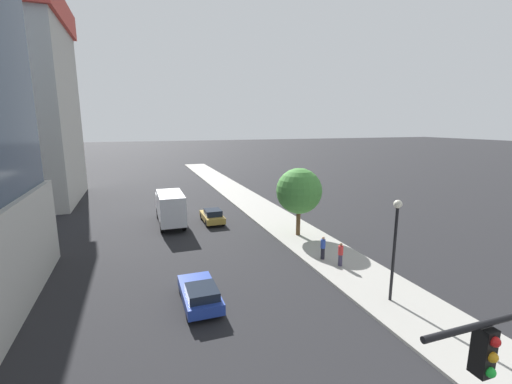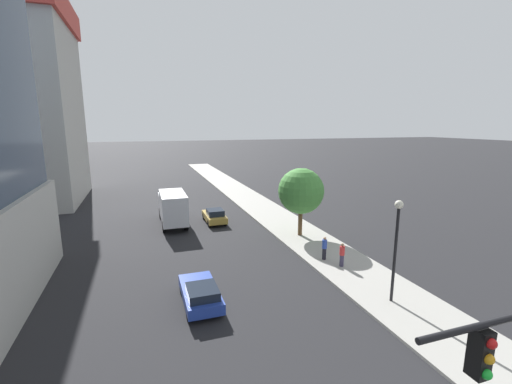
# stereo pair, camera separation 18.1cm
# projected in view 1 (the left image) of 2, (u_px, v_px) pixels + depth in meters

# --- Properties ---
(sidewalk) EXTENTS (4.57, 120.00, 0.15)m
(sidewalk) POSITION_uv_depth(u_px,v_px,m) (325.00, 252.00, 25.73)
(sidewalk) COLOR #9E9B93
(sidewalk) RESTS_ON ground
(construction_building) EXTENTS (14.15, 16.33, 34.07)m
(construction_building) POSITION_uv_depth(u_px,v_px,m) (5.00, 91.00, 39.23)
(construction_building) COLOR #B2AFA8
(construction_building) RESTS_ON ground
(street_lamp) EXTENTS (0.44, 0.44, 5.59)m
(street_lamp) POSITION_uv_depth(u_px,v_px,m) (395.00, 235.00, 17.91)
(street_lamp) COLOR black
(street_lamp) RESTS_ON sidewalk
(street_tree) EXTENTS (3.87, 3.87, 5.81)m
(street_tree) POSITION_uv_depth(u_px,v_px,m) (299.00, 191.00, 28.78)
(street_tree) COLOR brown
(street_tree) RESTS_ON sidewalk
(car_gold) EXTENTS (1.80, 4.02, 1.42)m
(car_gold) POSITION_uv_depth(u_px,v_px,m) (212.00, 216.00, 33.48)
(car_gold) COLOR #AD8938
(car_gold) RESTS_ON ground
(car_blue) EXTENTS (1.85, 4.20, 1.31)m
(car_blue) POSITION_uv_depth(u_px,v_px,m) (200.00, 294.00, 18.25)
(car_blue) COLOR #233D9E
(car_blue) RESTS_ON ground
(box_truck) EXTENTS (2.27, 7.26, 3.28)m
(box_truck) POSITION_uv_depth(u_px,v_px,m) (170.00, 207.00, 32.54)
(box_truck) COLOR silver
(box_truck) RESTS_ON ground
(pedestrian_red_shirt) EXTENTS (0.34, 0.34, 1.61)m
(pedestrian_red_shirt) POSITION_uv_depth(u_px,v_px,m) (341.00, 254.00, 22.95)
(pedestrian_red_shirt) COLOR #38334C
(pedestrian_red_shirt) RESTS_ON sidewalk
(pedestrian_blue_shirt) EXTENTS (0.34, 0.34, 1.66)m
(pedestrian_blue_shirt) POSITION_uv_depth(u_px,v_px,m) (323.00, 248.00, 24.09)
(pedestrian_blue_shirt) COLOR black
(pedestrian_blue_shirt) RESTS_ON sidewalk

